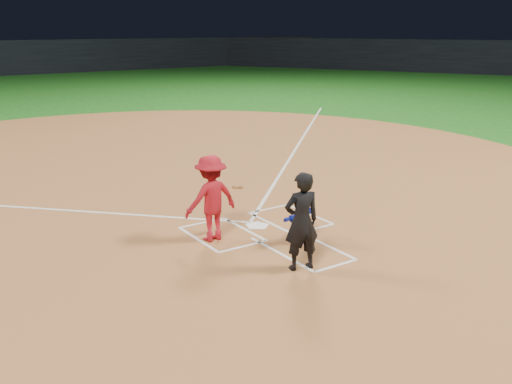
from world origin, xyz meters
TOP-DOWN VIEW (x-y plane):
  - ground at (0.00, 0.00)m, footprint 120.00×120.00m
  - home_plate_dirt at (0.00, 6.00)m, footprint 28.00×28.00m
  - stadium_wall_right at (42.00, 24.00)m, footprint 31.04×52.56m
  - home_plate at (0.00, 0.00)m, footprint 0.60×0.60m
  - catcher at (0.23, -1.44)m, footprint 1.11×0.62m
  - umpire at (-0.66, -2.50)m, footprint 0.80×0.61m
  - chalk_markings at (0.00, 5.29)m, footprint 28.35×17.32m
  - batter_at_plate at (-1.32, -0.16)m, footprint 1.38×0.93m

SIDE VIEW (x-z plane):
  - ground at x=0.00m, z-range 0.00..0.00m
  - home_plate_dirt at x=0.00m, z-range 0.00..0.01m
  - chalk_markings at x=0.00m, z-range 0.01..0.02m
  - home_plate at x=0.00m, z-range 0.01..0.03m
  - catcher at x=0.23m, z-range 0.01..1.16m
  - batter_at_plate at x=-1.32m, z-range 0.01..1.92m
  - umpire at x=-0.66m, z-range 0.01..1.96m
  - stadium_wall_right at x=42.00m, z-range 0.00..3.20m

